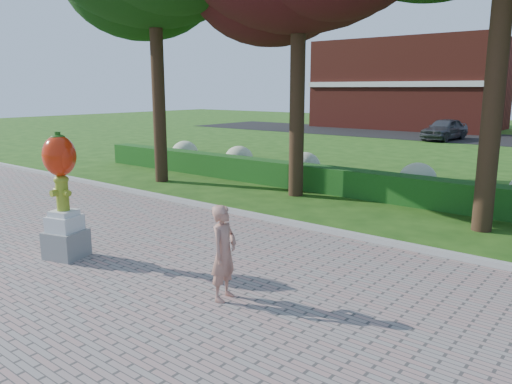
{
  "coord_description": "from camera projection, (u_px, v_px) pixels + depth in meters",
  "views": [
    {
      "loc": [
        6.38,
        -6.36,
        3.2
      ],
      "look_at": [
        0.47,
        1.0,
        1.23
      ],
      "focal_mm": 35.0,
      "sensor_mm": 36.0,
      "label": 1
    }
  ],
  "objects": [
    {
      "name": "ground",
      "position": [
        204.0,
        261.0,
        9.42
      ],
      "size": [
        100.0,
        100.0,
        0.0
      ],
      "primitive_type": "plane",
      "color": "#1F4912",
      "rests_on": "ground"
    },
    {
      "name": "hydrangea_row",
      "position": [
        404.0,
        178.0,
        15.06
      ],
      "size": [
        20.1,
        1.1,
        0.99
      ],
      "color": "beige",
      "rests_on": "ground"
    },
    {
      "name": "parked_car",
      "position": [
        444.0,
        129.0,
        31.17
      ],
      "size": [
        2.06,
        4.15,
        1.36
      ],
      "primitive_type": "imported",
      "rotation": [
        0.0,
        0.0,
        -0.12
      ],
      "color": "#3C3E43",
      "rests_on": "street"
    },
    {
      "name": "curb",
      "position": [
        294.0,
        224.0,
        11.69
      ],
      "size": [
        40.0,
        0.18,
        0.15
      ],
      "primitive_type": "cube",
      "color": "#ADADA5",
      "rests_on": "ground"
    },
    {
      "name": "woman",
      "position": [
        224.0,
        253.0,
        7.49
      ],
      "size": [
        0.46,
        0.6,
        1.47
      ],
      "primitive_type": "imported",
      "rotation": [
        0.0,
        0.0,
        1.79
      ],
      "color": "tan",
      "rests_on": "walkway"
    },
    {
      "name": "hydrant_sculpture",
      "position": [
        62.0,
        192.0,
        9.27
      ],
      "size": [
        0.8,
        0.8,
        2.39
      ],
      "rotation": [
        0.0,
        0.0,
        0.27
      ],
      "color": "gray",
      "rests_on": "walkway"
    },
    {
      "name": "lawn_hedge",
      "position": [
        371.0,
        185.0,
        14.68
      ],
      "size": [
        24.0,
        0.7,
        0.8
      ],
      "primitive_type": "cube",
      "color": "#174212",
      "rests_on": "ground"
    },
    {
      "name": "building_left",
      "position": [
        409.0,
        85.0,
        40.78
      ],
      "size": [
        14.0,
        8.0,
        7.0
      ],
      "primitive_type": "cube",
      "color": "maroon",
      "rests_on": "ground"
    }
  ]
}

